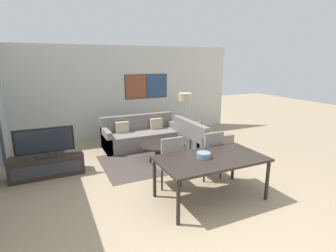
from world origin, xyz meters
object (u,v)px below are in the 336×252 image
object	(u,v)px
fruit_bowl	(204,155)
tv_console	(48,166)
television	(45,142)
coffee_table	(158,148)
dining_table	(211,161)
sofa_side	(199,141)
dining_chair_centre	(210,153)
floor_lamp	(185,99)
sofa_main	(141,136)
dining_chair_left	(169,160)

from	to	relation	value
fruit_bowl	tv_console	bearing A→B (deg)	138.52
television	fruit_bowl	bearing A→B (deg)	-41.49
coffee_table	dining_table	xyz separation A→B (m)	(0.12, -2.04, 0.38)
sofa_side	dining_chair_centre	bearing A→B (deg)	156.16
sofa_side	dining_table	size ratio (longest dim) A/B	0.88
tv_console	floor_lamp	xyz separation A→B (m)	(3.89, 1.16, 1.00)
coffee_table	dining_table	size ratio (longest dim) A/B	0.48
dining_table	fruit_bowl	bearing A→B (deg)	154.55
coffee_table	floor_lamp	xyz separation A→B (m)	(1.45, 1.34, 0.92)
sofa_side	fruit_bowl	size ratio (longest dim) A/B	6.58
sofa_main	television	bearing A→B (deg)	-155.85
coffee_table	fruit_bowl	bearing A→B (deg)	-90.01
television	coffee_table	xyz separation A→B (m)	(2.44, -0.18, -0.43)
dining_chair_centre	sofa_main	bearing A→B (deg)	102.20
sofa_main	dining_chair_left	world-z (taller)	dining_chair_left
dining_table	dining_chair_left	bearing A→B (deg)	121.97
sofa_side	coffee_table	size ratio (longest dim) A/B	1.81
coffee_table	dining_chair_left	bearing A→B (deg)	-104.14
television	floor_lamp	bearing A→B (deg)	16.60
television	sofa_side	bearing A→B (deg)	-0.22
television	fruit_bowl	distance (m)	3.26
sofa_main	dining_chair_left	distance (m)	2.63
dining_chair_left	coffee_table	bearing A→B (deg)	75.86
television	coffee_table	distance (m)	2.49
sofa_main	fruit_bowl	distance (m)	3.30
tv_console	dining_chair_left	xyz separation A→B (m)	(2.11, -1.50, 0.32)
sofa_side	dining_table	distance (m)	2.51
tv_console	floor_lamp	world-z (taller)	floor_lamp
dining_chair_left	tv_console	bearing A→B (deg)	144.70
sofa_main	fruit_bowl	bearing A→B (deg)	-90.00
sofa_main	floor_lamp	size ratio (longest dim) A/B	1.50
dining_chair_left	floor_lamp	bearing A→B (deg)	56.15
tv_console	floor_lamp	size ratio (longest dim) A/B	1.01
sofa_main	sofa_side	size ratio (longest dim) A/B	1.32
floor_lamp	sofa_main	bearing A→B (deg)	-177.44
sofa_main	dining_chair_centre	distance (m)	2.70
dining_table	sofa_side	bearing A→B (deg)	63.08
dining_chair_left	fruit_bowl	distance (m)	0.79
sofa_side	dining_chair_centre	world-z (taller)	dining_chair_centre
sofa_main	dining_chair_left	bearing A→B (deg)	-97.31
sofa_side	dining_chair_left	bearing A→B (deg)	133.38
tv_console	fruit_bowl	xyz separation A→B (m)	(2.44, -2.16, 0.59)
tv_console	coffee_table	xyz separation A→B (m)	(2.44, -0.18, 0.09)
tv_console	television	bearing A→B (deg)	90.00
dining_chair_centre	fruit_bowl	distance (m)	0.89
sofa_main	fruit_bowl	world-z (taller)	same
dining_table	dining_chair_left	size ratio (longest dim) A/B	1.84
sofa_side	fruit_bowl	xyz separation A→B (m)	(-1.24, -2.15, 0.53)
tv_console	sofa_main	world-z (taller)	sofa_main
tv_console	dining_table	xyz separation A→B (m)	(2.56, -2.22, 0.47)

